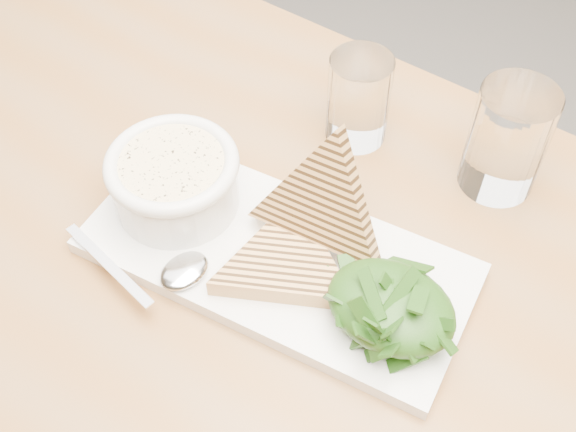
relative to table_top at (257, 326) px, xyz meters
The scene contains 14 objects.
table_top is the anchor object (origin of this frame).
table_leg_bl 0.72m from the table_top, 147.58° to the left, with size 0.06×0.06×0.69m, color brown.
platter 0.07m from the table_top, 104.43° to the left, with size 0.36×0.16×0.02m, color white.
soup_bowl 0.16m from the table_top, 155.61° to the left, with size 0.12×0.12×0.05m, color white.
soup 0.17m from the table_top, 155.61° to the left, with size 0.10×0.10×0.01m, color beige.
bowl_rim 0.17m from the table_top, 155.61° to the left, with size 0.13×0.13×0.01m, color white.
sandwich_flat 0.07m from the table_top, 87.82° to the left, with size 0.15×0.15×0.02m, color tan, non-canonical shape.
sandwich_lean 0.13m from the table_top, 84.60° to the left, with size 0.15×0.15×0.08m, color tan, non-canonical shape.
salad_base 0.13m from the table_top, 24.85° to the left, with size 0.11×0.09×0.04m, color black.
arugula_pile 0.13m from the table_top, 24.85° to the left, with size 0.11×0.10×0.05m, color #2F5E1B, non-canonical shape.
spoon_bowl 0.08m from the table_top, behind, with size 0.04×0.05×0.01m, color silver.
spoon_handle 0.15m from the table_top, 164.71° to the right, with size 0.12×0.01×0.00m, color silver.
glass_near 0.26m from the table_top, 98.03° to the left, with size 0.07×0.07×0.10m, color white.
glass_far 0.30m from the table_top, 65.70° to the left, with size 0.08×0.08×0.12m, color white.
Camera 1 is at (0.16, -0.30, 1.29)m, focal length 45.00 mm.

